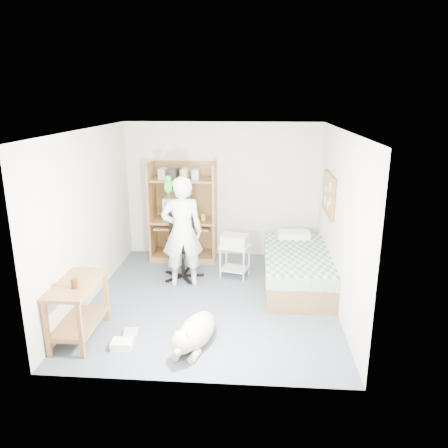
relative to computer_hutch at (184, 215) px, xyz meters
name	(u,v)px	position (x,y,z in m)	size (l,w,h in m)	color
floor	(212,299)	(0.70, -1.74, -0.82)	(4.00, 4.00, 0.00)	#444E5C
wall_back	(223,190)	(0.70, 0.26, 0.43)	(3.60, 0.02, 2.50)	silver
wall_right	(340,222)	(2.50, -1.74, 0.43)	(0.02, 4.00, 2.50)	silver
wall_left	(89,217)	(-1.10, -1.74, 0.43)	(0.02, 4.00, 2.50)	silver
ceiling	(211,130)	(0.70, -1.74, 1.68)	(3.60, 4.00, 0.02)	white
computer_hutch	(184,215)	(0.00, 0.00, 0.00)	(1.20, 0.63, 1.80)	brown
bed	(297,268)	(2.00, -1.12, -0.53)	(1.02, 2.02, 0.66)	brown
side_desk	(78,302)	(-0.85, -2.94, -0.33)	(0.50, 1.00, 0.75)	brown
corkboard	(329,194)	(2.47, -0.84, 0.63)	(0.04, 0.94, 0.66)	brown
office_chair	(182,255)	(0.12, -0.92, -0.44)	(0.60, 0.60, 1.07)	black
person	(182,232)	(0.18, -1.23, 0.07)	(0.65, 0.43, 1.78)	silver
parrot	(168,185)	(-0.02, -1.22, 0.81)	(0.13, 0.23, 0.36)	#148E1A
dog	(195,332)	(0.62, -3.03, -0.63)	(0.56, 1.14, 0.44)	tan
printer_cart	(235,256)	(0.99, -0.85, -0.45)	(0.54, 0.48, 0.56)	silver
printer	(235,240)	(0.99, -0.85, -0.18)	(0.42, 0.32, 0.18)	beige
crt_monitor	(177,207)	(-0.13, 0.01, 0.15)	(0.44, 0.47, 0.40)	beige
keyboard	(182,226)	(-0.01, -0.16, -0.15)	(0.45, 0.16, 0.03)	beige
pencil_cup	(203,217)	(0.37, -0.09, 0.00)	(0.08, 0.08, 0.12)	gold
drink_glass	(74,284)	(-0.80, -3.09, -0.01)	(0.08, 0.08, 0.12)	#421D0A
floor_box_a	(122,344)	(-0.26, -3.15, -0.77)	(0.25, 0.20, 0.10)	white
floor_box_b	(131,334)	(-0.22, -2.90, -0.78)	(0.18, 0.22, 0.08)	#A9A9A4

